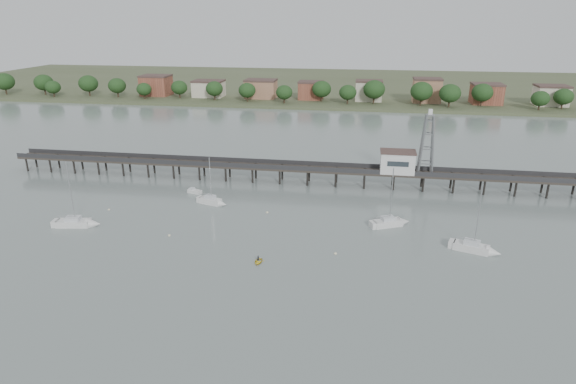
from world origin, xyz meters
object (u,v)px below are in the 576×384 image
(sailboat_a, at_px, (81,223))
(white_tender, at_px, (194,191))
(lattice_tower, at_px, (427,145))
(sailboat_d, at_px, (479,249))
(yellow_dinghy, at_px, (258,263))
(pier, at_px, (295,168))
(sailboat_c, at_px, (393,222))
(sailboat_b, at_px, (214,202))

(sailboat_a, bearing_deg, white_tender, 45.13)
(lattice_tower, height_order, white_tender, lattice_tower)
(sailboat_d, bearing_deg, yellow_dinghy, -146.65)
(pier, bearing_deg, sailboat_c, -44.79)
(sailboat_a, relative_size, sailboat_b, 1.25)
(yellow_dinghy, bearing_deg, sailboat_a, 172.53)
(lattice_tower, bearing_deg, yellow_dinghy, -126.46)
(pier, distance_m, sailboat_a, 50.95)
(sailboat_a, xyz_separation_m, white_tender, (15.89, 22.05, -0.23))
(white_tender, distance_m, yellow_dinghy, 38.51)
(lattice_tower, xyz_separation_m, white_tender, (-53.94, -11.36, -10.69))
(yellow_dinghy, bearing_deg, lattice_tower, 59.64)
(pier, bearing_deg, lattice_tower, 0.00)
(sailboat_d, height_order, white_tender, sailboat_d)
(pier, height_order, white_tender, pier)
(lattice_tower, relative_size, sailboat_b, 1.37)
(lattice_tower, distance_m, sailboat_a, 78.12)
(sailboat_c, bearing_deg, yellow_dinghy, -165.35)
(sailboat_a, distance_m, sailboat_b, 27.59)
(lattice_tower, bearing_deg, pier, -180.00)
(sailboat_c, bearing_deg, white_tender, 140.36)
(lattice_tower, xyz_separation_m, sailboat_d, (6.40, -32.75, -10.46))
(white_tender, bearing_deg, sailboat_a, -106.14)
(sailboat_a, xyz_separation_m, yellow_dinghy, (38.32, -9.25, -0.64))
(sailboat_b, xyz_separation_m, white_tender, (-6.84, 6.42, -0.24))
(pier, relative_size, yellow_dinghy, 61.51)
(yellow_dinghy, bearing_deg, sailboat_d, 20.74)
(sailboat_c, height_order, white_tender, sailboat_c)
(sailboat_b, bearing_deg, white_tender, 154.15)
(lattice_tower, relative_size, sailboat_c, 1.21)
(pier, bearing_deg, white_tender, -153.16)
(sailboat_a, height_order, white_tender, sailboat_a)
(lattice_tower, relative_size, sailboat_a, 1.09)
(sailboat_c, xyz_separation_m, yellow_dinghy, (-23.36, -19.48, -0.64))
(lattice_tower, height_order, sailboat_b, lattice_tower)
(pier, height_order, lattice_tower, lattice_tower)
(pier, height_order, sailboat_c, sailboat_c)
(sailboat_a, distance_m, white_tender, 27.18)
(sailboat_a, height_order, sailboat_d, sailboat_a)
(white_tender, xyz_separation_m, yellow_dinghy, (22.43, -31.30, -0.41))
(pier, xyz_separation_m, sailboat_c, (23.35, -23.18, -3.15))
(sailboat_c, xyz_separation_m, sailboat_a, (-61.68, -10.23, -0.01))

